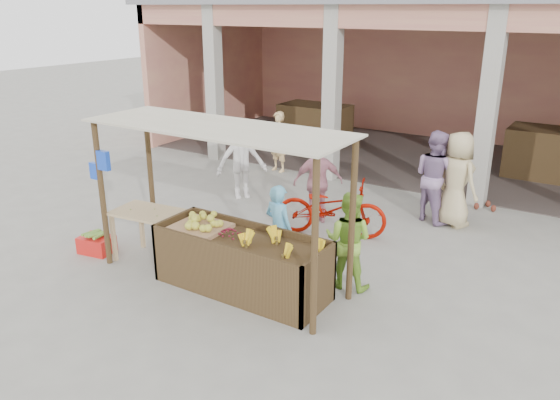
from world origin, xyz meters
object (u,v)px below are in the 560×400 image
Objects in this scene: side_table at (147,219)px; red_crate at (97,244)px; fruit_stall at (242,265)px; motorcycle at (331,207)px; vendor_blue at (279,226)px; vendor_green at (348,238)px.

side_table reaches higher than red_crate.
motorcycle is at bearing 86.30° from fruit_stall.
motorcycle is (0.03, 1.71, -0.22)m from vendor_blue.
side_table is 2.15m from vendor_blue.
red_crate is at bearing 113.96° from motorcycle.
motorcycle is at bearing 44.70° from side_table.
motorcycle is (2.01, 2.54, -0.18)m from side_table.
fruit_stall is 2.52m from motorcycle.
vendor_green is (1.25, 0.93, 0.38)m from fruit_stall.
vendor_blue is (0.13, 0.80, 0.36)m from fruit_stall.
vendor_green is at bearing 6.96° from red_crate.
red_crate is 3.23m from vendor_blue.
side_table is 1.19m from red_crate.
motorcycle reaches higher than fruit_stall.
red_crate is at bearing -172.17° from side_table.
fruit_stall is at bearing -3.86° from red_crate.
fruit_stall is 4.73× the size of red_crate.
side_table is at bearing 5.14° from red_crate.
red_crate is 4.32m from vendor_green.
vendor_green is (4.10, 1.22, 0.64)m from red_crate.
vendor_blue reaches higher than motorcycle.
motorcycle reaches higher than red_crate.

